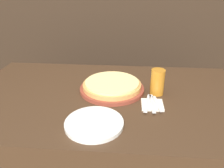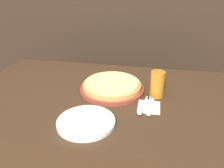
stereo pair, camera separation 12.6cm
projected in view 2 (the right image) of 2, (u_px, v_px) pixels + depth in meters
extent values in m
cube|color=#3D2819|center=(106.00, 144.00, 1.39)|extent=(1.59, 0.92, 0.73)
cylinder|color=brown|center=(112.00, 89.00, 1.27)|extent=(0.37, 0.37, 0.02)
cylinder|color=tan|center=(112.00, 85.00, 1.26)|extent=(0.34, 0.34, 0.02)
cylinder|color=#EAD184|center=(112.00, 82.00, 1.25)|extent=(0.31, 0.31, 0.01)
cylinder|color=#B7701E|center=(157.00, 84.00, 1.18)|extent=(0.08, 0.08, 0.14)
cylinder|color=white|center=(158.00, 73.00, 1.15)|extent=(0.07, 0.07, 0.02)
cylinder|color=silver|center=(86.00, 122.00, 0.98)|extent=(0.26, 0.26, 0.02)
cube|color=silver|center=(149.00, 107.00, 1.10)|extent=(0.11, 0.11, 0.01)
cube|color=silver|center=(144.00, 105.00, 1.10)|extent=(0.05, 0.18, 0.00)
cube|color=silver|center=(149.00, 106.00, 1.09)|extent=(0.02, 0.18, 0.00)
cube|color=silver|center=(154.00, 106.00, 1.09)|extent=(0.04, 0.15, 0.00)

